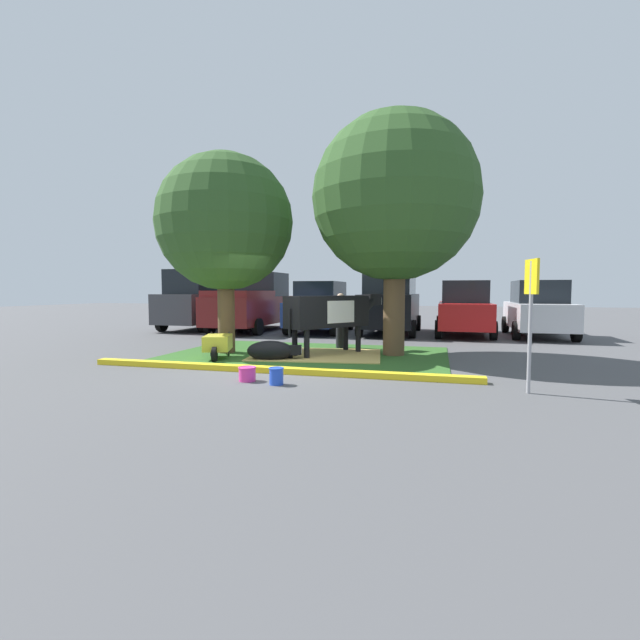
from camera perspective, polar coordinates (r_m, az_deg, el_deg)
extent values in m
plane|color=#4C4C4F|center=(9.64, -6.05, -6.15)|extent=(80.00, 80.00, 0.00)
cube|color=#2D5B23|center=(11.43, -1.72, -4.50)|extent=(7.05, 4.75, 0.02)
cube|color=yellow|center=(9.07, -6.35, -6.40)|extent=(8.25, 0.24, 0.12)
cube|color=tan|center=(11.28, -0.40, -4.54)|extent=(3.48, 2.78, 0.04)
cylinder|color=brown|center=(11.96, -12.02, 1.05)|extent=(0.45, 0.45, 2.21)
sphere|color=#2D5123|center=(12.08, -12.18, 12.25)|extent=(3.56, 3.56, 3.56)
cylinder|color=brown|center=(11.40, 9.54, 1.79)|extent=(0.55, 0.55, 2.54)
sphere|color=#2D5123|center=(11.63, 9.70, 15.37)|extent=(4.18, 4.18, 4.18)
cube|color=black|center=(11.30, 0.98, 1.11)|extent=(1.91, 2.28, 0.80)
cube|color=white|center=(11.40, 1.55, 1.14)|extent=(1.11, 1.15, 0.56)
cylinder|color=black|center=(12.20, 5.75, 1.77)|extent=(0.63, 0.70, 0.58)
cube|color=black|center=(12.42, 6.80, 2.63)|extent=(0.47, 0.51, 0.32)
cube|color=white|center=(12.57, 7.43, 2.45)|extent=(0.23, 0.21, 0.20)
cylinder|color=black|center=(12.12, 3.34, -2.34)|extent=(0.14, 0.14, 0.73)
cylinder|color=black|center=(11.76, 4.96, -2.53)|extent=(0.14, 0.14, 0.73)
cylinder|color=black|center=(11.03, -3.28, -2.95)|extent=(0.14, 0.14, 0.73)
cylinder|color=black|center=(10.64, -1.73, -3.20)|extent=(0.14, 0.14, 0.73)
cylinder|color=black|center=(10.58, -3.99, -0.44)|extent=(0.06, 0.06, 0.70)
ellipsoid|color=black|center=(10.55, -6.45, -3.97)|extent=(1.19, 0.75, 0.48)
cube|color=black|center=(10.50, -3.19, -3.88)|extent=(0.32, 0.27, 0.22)
cube|color=silver|center=(10.49, -2.53, -3.88)|extent=(0.08, 0.11, 0.16)
cylinder|color=black|center=(10.72, -4.47, -4.80)|extent=(0.36, 0.19, 0.10)
cylinder|color=black|center=(12.71, 2.66, -1.86)|extent=(0.26, 0.26, 0.81)
cylinder|color=#23478C|center=(12.66, 2.67, 1.22)|extent=(0.34, 0.34, 0.56)
sphere|color=tan|center=(12.65, 2.68, 2.98)|extent=(0.22, 0.22, 0.22)
cylinder|color=#23478C|center=(12.57, 3.57, 1.32)|extent=(0.09, 0.09, 0.53)
cylinder|color=#23478C|center=(12.76, 1.79, 1.36)|extent=(0.09, 0.09, 0.53)
cube|color=gold|center=(11.03, -13.07, -2.86)|extent=(0.86, 1.05, 0.36)
cylinder|color=black|center=(10.57, -13.48, -4.36)|extent=(0.21, 0.37, 0.36)
cylinder|color=black|center=(11.33, -11.70, -4.10)|extent=(0.04, 0.04, 0.24)
cylinder|color=black|center=(11.39, -13.90, -4.08)|extent=(0.04, 0.04, 0.24)
cylinder|color=black|center=(11.62, -11.50, -1.91)|extent=(0.21, 0.51, 0.23)
cylinder|color=black|center=(11.69, -13.64, -1.91)|extent=(0.21, 0.51, 0.23)
cylinder|color=#99999E|center=(7.85, 25.51, -0.91)|extent=(0.06, 0.06, 2.14)
cube|color=yellow|center=(7.83, 25.68, 5.07)|extent=(0.14, 0.44, 0.56)
cylinder|color=#EA3893|center=(8.29, -9.38, -6.93)|extent=(0.31, 0.31, 0.25)
torus|color=#EA3893|center=(8.27, -9.39, -6.07)|extent=(0.33, 0.33, 0.02)
cylinder|color=blue|center=(7.91, -5.66, -7.27)|extent=(0.25, 0.25, 0.29)
torus|color=blue|center=(7.89, -5.67, -6.22)|extent=(0.27, 0.27, 0.02)
cube|color=#3D3D42|center=(19.76, -15.04, 1.54)|extent=(1.97, 4.63, 1.20)
cube|color=black|center=(19.75, -15.09, 4.73)|extent=(1.72, 3.23, 1.00)
cylinder|color=black|center=(21.56, -15.13, 0.12)|extent=(0.23, 0.64, 0.64)
cylinder|color=black|center=(20.64, -10.61, 0.03)|extent=(0.23, 0.64, 0.64)
cylinder|color=black|center=(19.06, -19.77, -0.44)|extent=(0.23, 0.64, 0.64)
cylinder|color=black|center=(18.02, -14.86, -0.58)|extent=(0.23, 0.64, 0.64)
cube|color=maroon|center=(18.45, -8.68, 1.32)|extent=(2.09, 5.43, 1.10)
cube|color=black|center=(19.30, -7.54, 4.56)|extent=(1.87, 1.83, 1.00)
cube|color=maroon|center=(17.34, -10.38, 3.36)|extent=(1.94, 2.73, 0.24)
cylinder|color=black|center=(20.49, -9.16, 0.02)|extent=(0.23, 0.64, 0.64)
cylinder|color=black|center=(19.73, -3.90, -0.09)|extent=(0.23, 0.64, 0.64)
cylinder|color=black|center=(17.39, -14.07, -0.72)|extent=(0.23, 0.64, 0.64)
cylinder|color=black|center=(16.48, -8.04, -0.89)|extent=(0.23, 0.64, 0.64)
cube|color=navy|center=(17.60, 0.12, 0.92)|extent=(1.87, 4.43, 0.90)
cube|color=black|center=(17.58, 0.12, 3.68)|extent=(1.62, 2.22, 0.80)
cylinder|color=black|center=(19.25, -1.30, -0.18)|extent=(0.23, 0.64, 0.64)
cylinder|color=black|center=(18.80, 3.95, -0.28)|extent=(0.23, 0.64, 0.64)
cylinder|color=black|center=(16.55, -4.24, -0.84)|extent=(0.23, 0.64, 0.64)
cylinder|color=black|center=(16.02, 1.82, -0.99)|extent=(0.23, 0.64, 0.64)
cube|color=black|center=(17.30, 9.11, 1.31)|extent=(1.97, 4.63, 1.20)
cube|color=black|center=(17.29, 9.15, 4.96)|extent=(1.72, 3.23, 1.00)
cylinder|color=black|center=(18.94, 6.78, -0.27)|extent=(0.23, 0.64, 0.64)
cylinder|color=black|center=(18.74, 12.52, -0.38)|extent=(0.23, 0.64, 0.64)
cylinder|color=black|center=(16.01, 5.07, -1.01)|extent=(0.23, 0.64, 0.64)
cylinder|color=black|center=(15.76, 11.87, -1.15)|extent=(0.23, 0.64, 0.64)
cube|color=red|center=(17.24, 18.12, 0.66)|extent=(1.87, 4.43, 0.90)
cube|color=black|center=(17.21, 18.17, 3.49)|extent=(1.62, 2.22, 0.80)
cylinder|color=black|center=(18.68, 15.16, -0.43)|extent=(0.23, 0.64, 0.64)
cylinder|color=black|center=(18.74, 20.67, -0.53)|extent=(0.23, 0.64, 0.64)
cylinder|color=black|center=(15.83, 15.02, -1.18)|extent=(0.23, 0.64, 0.64)
cylinder|color=black|center=(15.91, 21.52, -1.29)|extent=(0.23, 0.64, 0.64)
cube|color=silver|center=(17.71, 26.30, 0.54)|extent=(1.87, 4.43, 0.90)
cube|color=black|center=(17.69, 26.38, 3.29)|extent=(1.62, 2.22, 0.80)
cylinder|color=black|center=(19.01, 22.82, -0.53)|extent=(0.23, 0.64, 0.64)
cylinder|color=black|center=(19.31, 28.13, -0.62)|extent=(0.23, 0.64, 0.64)
cylinder|color=black|center=(16.19, 24.02, -1.27)|extent=(0.23, 0.64, 0.64)
cylinder|color=black|center=(16.54, 30.21, -1.36)|extent=(0.23, 0.64, 0.64)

